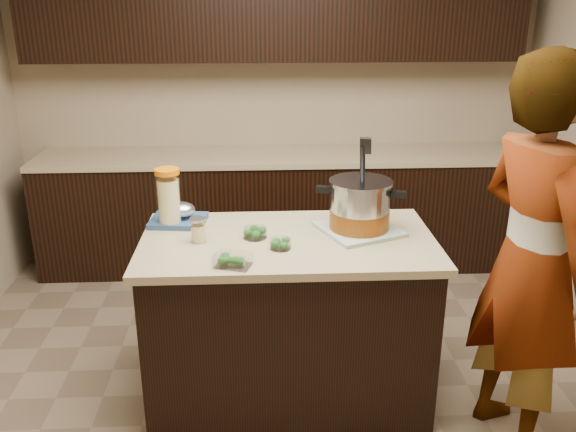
% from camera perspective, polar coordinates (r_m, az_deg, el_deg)
% --- Properties ---
extents(ground_plane, '(4.00, 4.00, 0.00)m').
position_cam_1_polar(ground_plane, '(3.46, 0.00, -16.04)').
color(ground_plane, brown).
rests_on(ground_plane, ground).
extents(room_shell, '(4.04, 4.04, 2.72)m').
position_cam_1_polar(room_shell, '(2.81, 0.00, 13.40)').
color(room_shell, tan).
rests_on(room_shell, ground).
extents(back_cabinets, '(3.60, 0.63, 2.33)m').
position_cam_1_polar(back_cabinets, '(4.67, -1.09, 6.47)').
color(back_cabinets, black).
rests_on(back_cabinets, ground).
extents(island, '(1.46, 0.81, 0.90)m').
position_cam_1_polar(island, '(3.22, 0.00, -9.53)').
color(island, black).
rests_on(island, ground).
extents(dish_towel, '(0.47, 0.47, 0.02)m').
position_cam_1_polar(dish_towel, '(3.13, 6.65, -1.25)').
color(dish_towel, '#537C5B').
rests_on(dish_towel, island).
extents(stock_pot, '(0.44, 0.39, 0.45)m').
position_cam_1_polar(stock_pot, '(3.09, 6.73, 0.75)').
color(stock_pot, '#B7B7BC').
rests_on(stock_pot, dish_towel).
extents(lemonade_pitcher, '(0.14, 0.14, 0.31)m').
position_cam_1_polar(lemonade_pitcher, '(3.19, -11.08, 1.43)').
color(lemonade_pitcher, '#D8CA84').
rests_on(lemonade_pitcher, island).
extents(mason_jar, '(0.09, 0.09, 0.13)m').
position_cam_1_polar(mason_jar, '(3.00, -8.40, -1.35)').
color(mason_jar, '#D8CA84').
rests_on(mason_jar, island).
extents(broccoli_tub_left, '(0.13, 0.13, 0.06)m').
position_cam_1_polar(broccoli_tub_left, '(3.03, -3.11, -1.60)').
color(broccoli_tub_left, silver).
rests_on(broccoli_tub_left, island).
extents(broccoli_tub_right, '(0.12, 0.12, 0.05)m').
position_cam_1_polar(broccoli_tub_right, '(2.90, -0.72, -2.66)').
color(broccoli_tub_right, silver).
rests_on(broccoli_tub_right, island).
extents(broccoli_tub_rect, '(0.18, 0.16, 0.06)m').
position_cam_1_polar(broccoli_tub_rect, '(2.73, -5.17, -4.17)').
color(broccoli_tub_rect, silver).
rests_on(broccoli_tub_rect, island).
extents(blue_tray, '(0.31, 0.26, 0.11)m').
position_cam_1_polar(blue_tray, '(3.26, -10.11, -0.05)').
color(blue_tray, navy).
rests_on(blue_tray, island).
extents(person, '(0.62, 0.77, 1.86)m').
position_cam_1_polar(person, '(2.90, 21.85, -4.09)').
color(person, gray).
rests_on(person, ground).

